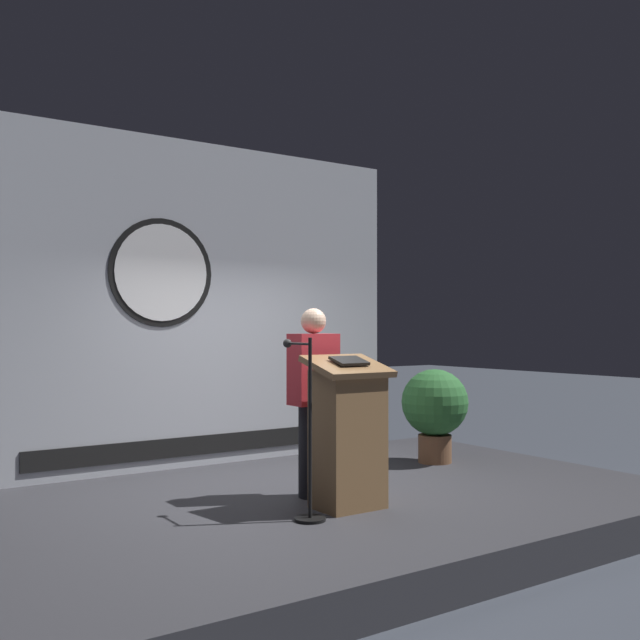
# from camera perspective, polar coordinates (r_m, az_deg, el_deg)

# --- Properties ---
(ground_plane) EXTENTS (40.00, 40.00, 0.00)m
(ground_plane) POSITION_cam_1_polar(r_m,az_deg,el_deg) (6.60, -0.89, -16.07)
(ground_plane) COLOR #383D47
(stage_platform) EXTENTS (6.40, 4.00, 0.30)m
(stage_platform) POSITION_cam_1_polar(r_m,az_deg,el_deg) (6.56, -0.89, -14.81)
(stage_platform) COLOR #333338
(stage_platform) RESTS_ON ground
(banner_display) EXTENTS (4.42, 0.12, 3.43)m
(banner_display) POSITION_cam_1_polar(r_m,az_deg,el_deg) (7.96, -8.34, 1.19)
(banner_display) COLOR #B2B7C1
(banner_display) RESTS_ON stage_platform
(podium) EXTENTS (0.64, 0.50, 1.24)m
(podium) POSITION_cam_1_polar(r_m,az_deg,el_deg) (6.01, 2.18, -8.84)
(podium) COLOR olive
(podium) RESTS_ON stage_platform
(speaker_person) EXTENTS (0.40, 0.26, 1.63)m
(speaker_person) POSITION_cam_1_polar(r_m,az_deg,el_deg) (6.36, -0.52, -6.29)
(speaker_person) COLOR black
(speaker_person) RESTS_ON stage_platform
(microphone_stand) EXTENTS (0.24, 0.48, 1.39)m
(microphone_stand) POSITION_cam_1_polar(r_m,az_deg,el_deg) (5.68, -1.04, -10.59)
(microphone_stand) COLOR black
(microphone_stand) RESTS_ON stage_platform
(potted_plant) EXTENTS (0.72, 0.72, 1.01)m
(potted_plant) POSITION_cam_1_polar(r_m,az_deg,el_deg) (8.08, 8.92, -6.68)
(potted_plant) COLOR brown
(potted_plant) RESTS_ON stage_platform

